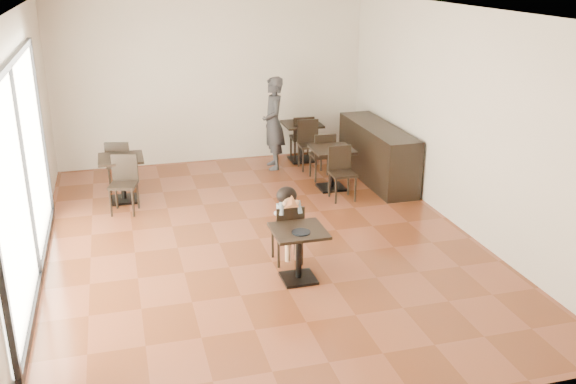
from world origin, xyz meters
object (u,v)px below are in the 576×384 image
object	(u,v)px
chair_left_a	(121,165)
chair_left_b	(123,185)
adult_patron	(273,123)
child_table	(299,255)
cafe_table_left	(123,179)
child_chair	(287,233)
chair_mid_a	(322,156)
chair_mid_b	(343,174)
child	(287,225)
chair_back_b	(310,146)
cafe_table_back	(302,142)
chair_back_a	(302,138)
cafe_table_mid	(332,169)

from	to	relation	value
chair_left_a	chair_left_b	distance (m)	1.10
adult_patron	child_table	bearing A→B (deg)	-7.44
adult_patron	cafe_table_left	bearing A→B (deg)	-66.44
adult_patron	child_chair	bearing A→B (deg)	-8.82
cafe_table_left	chair_left_b	distance (m)	0.56
chair_mid_a	adult_patron	bearing A→B (deg)	-51.70
chair_mid_b	chair_left_a	xyz separation A→B (m)	(-3.53, 1.45, 0.01)
cafe_table_left	chair_left_a	world-z (taller)	chair_left_a
chair_left_a	child	bearing A→B (deg)	135.62
chair_mid_b	chair_left_a	bearing A→B (deg)	158.06
chair_mid_b	chair_back_b	size ratio (longest dim) A/B	0.96
chair_left_b	chair_back_b	world-z (taller)	chair_back_b
adult_patron	chair_mid_b	bearing A→B (deg)	21.87
cafe_table_back	chair_left_a	size ratio (longest dim) A/B	0.84
adult_patron	chair_back_b	xyz separation A→B (m)	(0.65, -0.25, -0.42)
chair_left_b	chair_mid_a	bearing A→B (deg)	27.24
chair_mid_b	chair_left_b	xyz separation A→B (m)	(-3.53, 0.35, 0.01)
adult_patron	chair_left_b	distance (m)	3.31
child	chair_mid_b	size ratio (longest dim) A/B	1.17
child_table	chair_back_a	size ratio (longest dim) A/B	0.74
chair_back_b	cafe_table_back	bearing A→B (deg)	92.81
cafe_table_mid	chair_left_b	distance (m)	3.54
child	child_chair	bearing A→B (deg)	0.00
chair_back_a	child	bearing A→B (deg)	73.94
child	chair_mid_b	distance (m)	2.51
cafe_table_left	chair_back_a	world-z (taller)	chair_back_a
adult_patron	child	bearing A→B (deg)	-8.82
cafe_table_back	chair_mid_a	xyz separation A→B (m)	(0.03, -1.18, 0.06)
cafe_table_left	chair_back_b	distance (m)	3.59
cafe_table_back	chair_back_a	size ratio (longest dim) A/B	0.83
cafe_table_back	chair_mid_a	world-z (taller)	chair_mid_a
chair_back_b	chair_left_a	bearing A→B (deg)	-172.64
chair_mid_a	chair_back_b	bearing A→B (deg)	-86.54
adult_patron	chair_mid_a	size ratio (longest dim) A/B	1.98
cafe_table_left	child	bearing A→B (deg)	-55.11
adult_patron	chair_mid_a	world-z (taller)	adult_patron
child_table	adult_patron	bearing A→B (deg)	79.75
cafe_table_mid	chair_back_b	xyz separation A→B (m)	(-0.03, 1.18, 0.09)
child_chair	cafe_table_back	xyz separation A→B (m)	(1.47, 4.28, -0.03)
child	cafe_table_left	distance (m)	3.54
cafe_table_mid	chair_back_b	distance (m)	1.18
cafe_table_back	child_table	bearing A→B (deg)	-106.91
cafe_table_mid	cafe_table_left	world-z (taller)	cafe_table_left
child_table	cafe_table_mid	size ratio (longest dim) A/B	0.93
child_chair	cafe_table_mid	distance (m)	2.97
chair_mid_b	chair_left_b	bearing A→B (deg)	174.74
child	chair_mid_b	xyz separation A→B (m)	(1.50, 2.01, -0.08)
child_table	child_chair	world-z (taller)	child_chair
child_table	cafe_table_left	world-z (taller)	cafe_table_left
cafe_table_left	chair_left_b	world-z (taller)	chair_left_b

